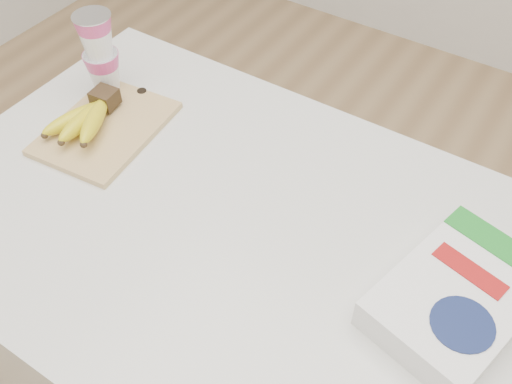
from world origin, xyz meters
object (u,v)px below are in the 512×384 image
Objects in this scene: cereal_box at (458,298)px; bananas at (87,117)px; yogurt_stack at (99,51)px; table at (235,337)px; cutting_board at (106,128)px.

bananas is at bearing -166.02° from cereal_box.
yogurt_stack is 0.59× the size of cereal_box.
yogurt_stack is 0.81m from cereal_box.
table is at bearing -19.82° from yogurt_stack.
yogurt_stack is at bearing 160.18° from table.
bananas is 0.99× the size of yogurt_stack.
cutting_board is 1.50× the size of yogurt_stack.
cereal_box is (0.75, 0.00, -0.01)m from bananas.
table is at bearing -15.63° from cutting_board.
cutting_board is (-0.34, 0.06, 0.42)m from table.
yogurt_stack is (-0.08, 0.09, 0.10)m from cutting_board.
table is 4.21× the size of cutting_board.
bananas is at bearing 173.53° from table.
yogurt_stack reaches higher than table.
cutting_board is at bearing 32.39° from bananas.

